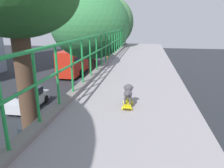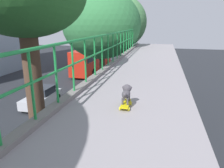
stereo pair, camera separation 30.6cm
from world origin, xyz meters
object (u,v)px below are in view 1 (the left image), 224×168
car_white_seventh (86,89)px  small_dog (128,92)px  city_bus (79,58)px  toy_skateboard (128,104)px  car_green_fifth (42,131)px  car_silver_sixth (29,99)px

car_white_seventh → small_dog: small_dog is taller
city_bus → small_dog: bearing=-69.7°
car_white_seventh → toy_skateboard: size_ratio=8.29×
toy_skateboard → car_green_fifth: bearing=130.4°
small_dog → car_green_fifth: bearing=130.7°
car_silver_sixth → small_dog: (9.15, -11.12, 4.80)m
city_bus → small_dog: (9.36, -25.26, 3.63)m
car_white_seventh → city_bus: size_ratio=0.33×
city_bus → toy_skateboard: toy_skateboard is taller
car_silver_sixth → car_white_seventh: (3.82, 3.45, -0.00)m
car_green_fifth → toy_skateboard: size_ratio=8.52×
car_green_fifth → small_dog: bearing=-49.3°
car_green_fifth → small_dog: 9.82m
car_green_fifth → car_white_seventh: car_white_seventh is taller
small_dog → toy_skateboard: bearing=-88.9°
car_green_fifth → car_white_seventh: 8.10m
city_bus → toy_skateboard: 27.21m
car_silver_sixth → car_green_fifth: bearing=-52.4°
car_silver_sixth → city_bus: size_ratio=0.34×
car_silver_sixth → city_bus: 14.19m
car_silver_sixth → toy_skateboard: 15.15m
toy_skateboard → small_dog: small_dog is taller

